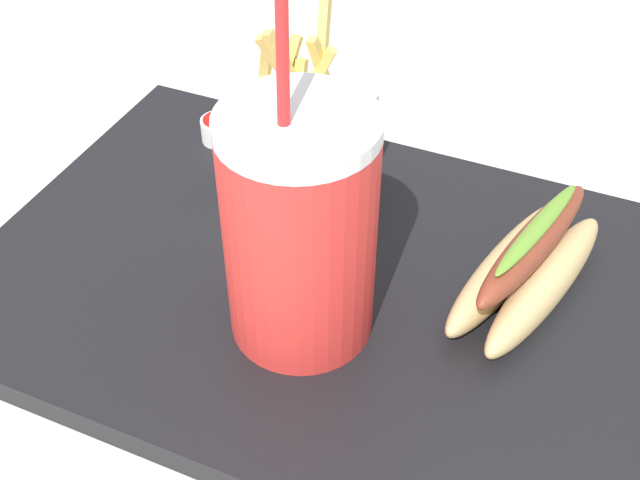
% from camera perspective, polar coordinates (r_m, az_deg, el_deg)
% --- Properties ---
extents(ground_plane, '(2.40, 2.40, 0.02)m').
position_cam_1_polar(ground_plane, '(0.59, -0.00, -4.30)').
color(ground_plane, silver).
extents(food_tray, '(0.48, 0.34, 0.02)m').
position_cam_1_polar(food_tray, '(0.58, -0.00, -2.94)').
color(food_tray, black).
rests_on(food_tray, ground_plane).
extents(soda_cup, '(0.09, 0.09, 0.23)m').
position_cam_1_polar(soda_cup, '(0.48, -1.43, 0.72)').
color(soda_cup, red).
rests_on(soda_cup, food_tray).
extents(fries_basket, '(0.09, 0.09, 0.16)m').
position_cam_1_polar(fries_basket, '(0.62, -1.30, 6.55)').
color(fries_basket, white).
rests_on(fries_basket, food_tray).
extents(hot_dog_1, '(0.09, 0.17, 0.06)m').
position_cam_1_polar(hot_dog_1, '(0.56, 14.42, -1.85)').
color(hot_dog_1, '#DBB775').
rests_on(hot_dog_1, food_tray).
extents(ketchup_cup_1, '(0.03, 0.03, 0.02)m').
position_cam_1_polar(ketchup_cup_1, '(0.70, -7.09, 7.79)').
color(ketchup_cup_1, white).
rests_on(ketchup_cup_1, food_tray).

